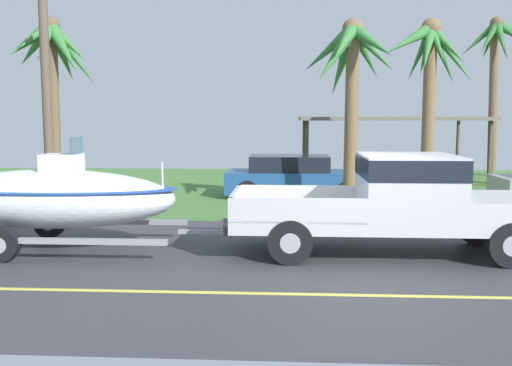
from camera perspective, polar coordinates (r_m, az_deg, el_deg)
ground at (r=18.50m, az=7.08°, el=-1.53°), size 36.00×22.00×0.11m
pickup_truck_towing at (r=11.05m, az=14.82°, el=-1.60°), size 6.02×2.05×1.89m
boat_on_trailer at (r=11.80m, az=-20.05°, el=-1.43°), size 6.18×2.29×2.21m
parked_sedan_near at (r=18.21m, az=3.91°, el=0.54°), size 4.49×1.81×1.38m
carport_awning at (r=23.85m, az=13.23°, el=6.21°), size 7.28×4.55×2.62m
palm_tree_near_left at (r=18.47m, az=16.97°, el=11.36°), size 2.96×2.70×5.61m
palm_tree_near_right at (r=23.90m, az=23.05°, el=11.73°), size 2.84×2.69×6.39m
palm_tree_mid at (r=15.68m, az=9.41°, el=11.56°), size 2.66×3.46×5.24m
palm_tree_far_right at (r=17.87m, az=-19.82°, el=11.59°), size 2.67×2.59×5.50m
utility_pole at (r=16.24m, az=-20.44°, el=10.61°), size 0.24×1.80×7.37m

